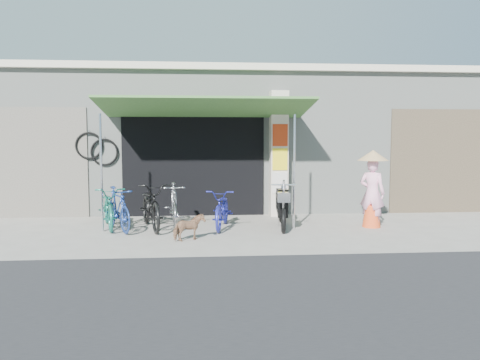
{
  "coord_description": "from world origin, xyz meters",
  "views": [
    {
      "loc": [
        -0.97,
        -8.74,
        1.86
      ],
      "look_at": [
        -0.2,
        1.0,
        1.0
      ],
      "focal_mm": 35.0,
      "sensor_mm": 36.0,
      "label": 1
    }
  ],
  "objects": [
    {
      "name": "moped",
      "position": [
        0.69,
        0.92,
        0.44
      ],
      "size": [
        0.52,
        1.72,
        0.98
      ],
      "rotation": [
        0.0,
        0.0,
        -0.13
      ],
      "color": "black",
      "rests_on": "ground"
    },
    {
      "name": "awning",
      "position": [
        -0.9,
        1.63,
        2.51
      ],
      "size": [
        4.6,
        1.88,
        2.72
      ],
      "color": "#37652D",
      "rests_on": "ground"
    },
    {
      "name": "bike_black",
      "position": [
        -2.05,
        0.98,
        0.49
      ],
      "size": [
        1.12,
        1.95,
        0.97
      ],
      "primitive_type": "imported",
      "rotation": [
        0.0,
        0.0,
        0.28
      ],
      "color": "black",
      "rests_on": "ground"
    },
    {
      "name": "street_dog",
      "position": [
        -1.24,
        -0.27,
        0.24
      ],
      "size": [
        0.63,
        0.51,
        0.49
      ],
      "primitive_type": "imported",
      "rotation": [
        0.0,
        0.0,
        2.07
      ],
      "color": "tan",
      "rests_on": "ground"
    },
    {
      "name": "bike_navy",
      "position": [
        -0.57,
        0.9,
        0.42
      ],
      "size": [
        0.82,
        1.65,
        0.83
      ],
      "primitive_type": "imported",
      "rotation": [
        0.0,
        0.0,
        -0.17
      ],
      "color": "navy",
      "rests_on": "ground"
    },
    {
      "name": "bike_silver",
      "position": [
        -1.59,
        1.11,
        0.47
      ],
      "size": [
        0.59,
        1.6,
        0.94
      ],
      "primitive_type": "imported",
      "rotation": [
        0.0,
        0.0,
        0.09
      ],
      "color": "#9B9A9E",
      "rests_on": "ground"
    },
    {
      "name": "bicycle_shop",
      "position": [
        -0.0,
        5.09,
        1.83
      ],
      "size": [
        12.3,
        5.3,
        3.66
      ],
      "color": "#A0A69E",
      "rests_on": "ground"
    },
    {
      "name": "bike_blue",
      "position": [
        -2.71,
        0.81,
        0.44
      ],
      "size": [
        1.06,
        1.5,
        0.89
      ],
      "primitive_type": "imported",
      "rotation": [
        0.0,
        0.0,
        0.49
      ],
      "color": "navy",
      "rests_on": "ground"
    },
    {
      "name": "neighbour_left",
      "position": [
        -5.0,
        2.59,
        1.3
      ],
      "size": [
        2.6,
        0.06,
        2.6
      ],
      "primitive_type": "cube",
      "color": "#6B665B",
      "rests_on": "ground"
    },
    {
      "name": "bike_teal",
      "position": [
        -2.94,
        1.12,
        0.44
      ],
      "size": [
        1.01,
        1.76,
        0.88
      ],
      "primitive_type": "imported",
      "rotation": [
        0.0,
        0.0,
        0.27
      ],
      "color": "#156251",
      "rests_on": "ground"
    },
    {
      "name": "ground",
      "position": [
        0.0,
        0.0,
        0.0
      ],
      "size": [
        80.0,
        80.0,
        0.0
      ],
      "primitive_type": "plane",
      "color": "gray",
      "rests_on": "ground"
    },
    {
      "name": "nun",
      "position": [
        2.58,
        0.79,
        0.82
      ],
      "size": [
        0.64,
        0.64,
        1.63
      ],
      "rotation": [
        0.0,
        0.0,
        2.49
      ],
      "color": "#FCA9CC",
      "rests_on": "ground"
    },
    {
      "name": "shop_pillar",
      "position": [
        0.85,
        2.45,
        1.5
      ],
      "size": [
        0.42,
        0.44,
        3.0
      ],
      "color": "beige",
      "rests_on": "ground"
    },
    {
      "name": "neighbour_right",
      "position": [
        5.0,
        2.59,
        1.3
      ],
      "size": [
        2.6,
        0.06,
        2.6
      ],
      "primitive_type": "cube",
      "color": "brown",
      "rests_on": "ground"
    },
    {
      "name": "road_strip",
      "position": [
        0.0,
        -4.5,
        0.01
      ],
      "size": [
        80.0,
        6.0,
        0.01
      ],
      "primitive_type": "cube",
      "color": "#2B2B2E",
      "rests_on": "ground"
    }
  ]
}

